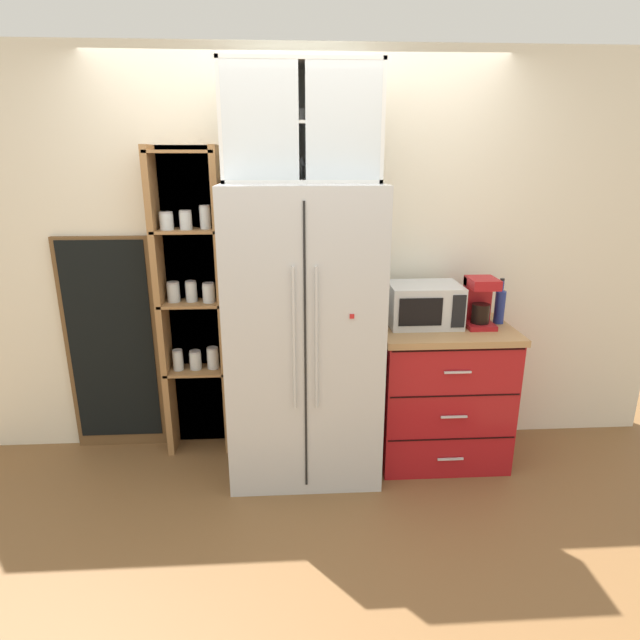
{
  "coord_description": "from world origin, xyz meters",
  "views": [
    {
      "loc": [
        -0.08,
        -2.99,
        1.91
      ],
      "look_at": [
        0.1,
        0.01,
        0.98
      ],
      "focal_mm": 29.42,
      "sensor_mm": 36.0,
      "label": 1
    }
  ],
  "objects": [
    {
      "name": "microwave",
      "position": [
        0.76,
        0.11,
        1.03
      ],
      "size": [
        0.44,
        0.33,
        0.26
      ],
      "color": "silver",
      "rests_on": "counter_cabinet"
    },
    {
      "name": "chalkboard_menu",
      "position": [
        -1.25,
        0.33,
        0.73
      ],
      "size": [
        0.6,
        0.04,
        1.44
      ],
      "color": "brown",
      "rests_on": "ground"
    },
    {
      "name": "refrigerator",
      "position": [
        0.0,
        0.01,
        0.89
      ],
      "size": [
        0.89,
        0.7,
        1.78
      ],
      "color": "silver",
      "rests_on": "ground"
    },
    {
      "name": "coffee_maker",
      "position": [
        1.09,
        0.07,
        1.06
      ],
      "size": [
        0.17,
        0.2,
        0.31
      ],
      "color": "#A8161C",
      "rests_on": "counter_cabinet"
    },
    {
      "name": "wall_back_cream",
      "position": [
        0.0,
        0.4,
        1.27
      ],
      "size": [
        4.9,
        0.1,
        2.55
      ],
      "primitive_type": "cube",
      "color": "silver",
      "rests_on": "ground"
    },
    {
      "name": "mug_red",
      "position": [
        0.89,
        0.11,
        0.94
      ],
      "size": [
        0.11,
        0.08,
        0.08
      ],
      "color": "red",
      "rests_on": "counter_cabinet"
    },
    {
      "name": "counter_cabinet",
      "position": [
        0.89,
        0.07,
        0.45
      ],
      "size": [
        0.83,
        0.6,
        0.9
      ],
      "color": "#A8161C",
      "rests_on": "ground"
    },
    {
      "name": "pantry_shelf_column",
      "position": [
        -0.7,
        0.3,
        1.02
      ],
      "size": [
        0.46,
        0.24,
        1.98
      ],
      "color": "brown",
      "rests_on": "ground"
    },
    {
      "name": "upper_cabinet",
      "position": [
        0.0,
        0.06,
        2.08
      ],
      "size": [
        0.86,
        0.32,
        0.62
      ],
      "color": "silver",
      "rests_on": "refrigerator"
    },
    {
      "name": "ground_plane",
      "position": [
        0.0,
        0.0,
        0.0
      ],
      "size": [
        10.59,
        10.59,
        0.0
      ],
      "primitive_type": "plane",
      "color": "brown"
    },
    {
      "name": "bottle_cobalt",
      "position": [
        1.24,
        0.12,
        1.03
      ],
      "size": [
        0.06,
        0.06,
        0.29
      ],
      "color": "navy",
      "rests_on": "counter_cabinet"
    }
  ]
}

